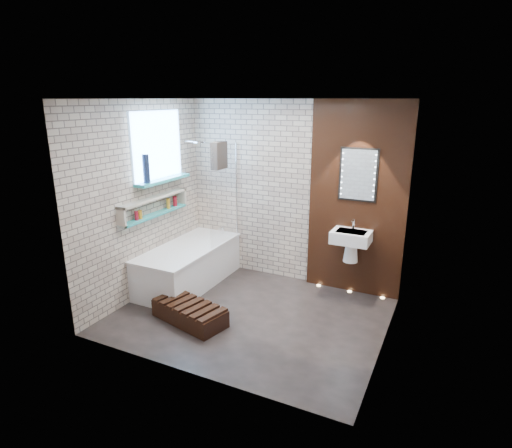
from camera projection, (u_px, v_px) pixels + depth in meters
The scene contains 15 objects.
ground at pixel (251, 315), 5.29m from camera, with size 3.20×3.20×0.00m, color black.
room_shell at pixel (250, 215), 4.92m from camera, with size 3.24×3.20×2.60m.
walnut_panel at pixel (357, 200), 5.61m from camera, with size 1.30×0.06×2.60m, color black.
clerestory_window at pixel (158, 152), 5.70m from camera, with size 0.18×1.00×0.94m.
display_niche at pixel (154, 206), 5.72m from camera, with size 0.14×1.30×0.26m.
bathtub at pixel (189, 265), 6.11m from camera, with size 0.79×1.74×0.70m.
bath_screen at pixel (224, 194), 6.05m from camera, with size 0.01×0.78×1.40m, color white.
towel at pixel (219, 155), 5.80m from camera, with size 0.11×0.28×0.37m, color #292221.
shower_head at pixel (199, 142), 6.08m from camera, with size 0.18×0.18×0.02m, color silver.
washbasin at pixel (351, 241), 5.59m from camera, with size 0.50×0.36×0.58m.
led_mirror at pixel (358, 175), 5.48m from camera, with size 0.50×0.02×0.70m.
walnut_step at pixel (190, 313), 5.12m from camera, with size 0.94×0.42×0.21m, color black.
niche_bottles at pixel (158, 207), 5.80m from camera, with size 0.06×0.88×0.14m.
sill_vases at pixel (146, 169), 5.42m from camera, with size 0.09×0.09×0.37m.
floor_uplights at pixel (350, 291), 5.92m from camera, with size 0.96×0.06×0.01m.
Camera 1 is at (2.13, -4.24, 2.61)m, focal length 29.67 mm.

